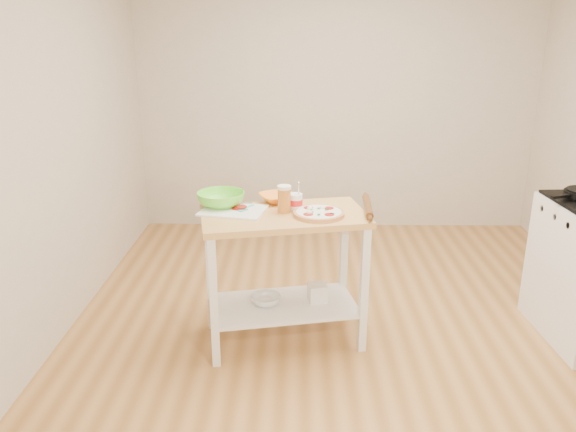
% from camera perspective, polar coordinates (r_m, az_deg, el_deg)
% --- Properties ---
extents(room_shell, '(4.04, 4.54, 2.74)m').
position_cam_1_polar(room_shell, '(3.54, 7.47, 7.58)').
color(room_shell, '#B57F43').
rests_on(room_shell, ground).
extents(prep_island, '(1.13, 0.76, 0.90)m').
position_cam_1_polar(prep_island, '(3.64, -0.43, -3.60)').
color(prep_island, tan).
rests_on(prep_island, ground).
extents(pizza, '(0.32, 0.32, 0.05)m').
position_cam_1_polar(pizza, '(3.52, 3.12, 0.31)').
color(pizza, tan).
rests_on(pizza, prep_island).
extents(cutting_board, '(0.45, 0.38, 0.04)m').
position_cam_1_polar(cutting_board, '(3.61, -5.60, 0.63)').
color(cutting_board, white).
rests_on(cutting_board, prep_island).
extents(spatula, '(0.09, 0.15, 0.01)m').
position_cam_1_polar(spatula, '(3.61, -4.32, 0.79)').
color(spatula, '#41C5BE').
rests_on(spatula, cutting_board).
extents(knife, '(0.27, 0.08, 0.01)m').
position_cam_1_polar(knife, '(3.70, -6.28, 1.19)').
color(knife, silver).
rests_on(knife, cutting_board).
extents(orange_bowl, '(0.31, 0.31, 0.06)m').
position_cam_1_polar(orange_bowl, '(3.78, -1.12, 1.85)').
color(orange_bowl, orange).
rests_on(orange_bowl, prep_island).
extents(green_bowl, '(0.42, 0.42, 0.10)m').
position_cam_1_polar(green_bowl, '(3.70, -6.83, 1.68)').
color(green_bowl, '#6AE739').
rests_on(green_bowl, prep_island).
extents(beer_pint, '(0.09, 0.09, 0.18)m').
position_cam_1_polar(beer_pint, '(3.55, -0.39, 1.75)').
color(beer_pint, '#BC6E25').
rests_on(beer_pint, prep_island).
extents(yogurt_tub, '(0.09, 0.09, 0.19)m').
position_cam_1_polar(yogurt_tub, '(3.60, 0.77, 1.44)').
color(yogurt_tub, white).
rests_on(yogurt_tub, prep_island).
extents(rolling_pin, '(0.07, 0.42, 0.05)m').
position_cam_1_polar(rolling_pin, '(3.65, 8.10, 0.96)').
color(rolling_pin, '#5D3615').
rests_on(rolling_pin, prep_island).
extents(shelf_glass_bowl, '(0.25, 0.25, 0.06)m').
position_cam_1_polar(shelf_glass_bowl, '(3.79, -2.25, -8.51)').
color(shelf_glass_bowl, silver).
rests_on(shelf_glass_bowl, prep_island).
extents(shelf_bin, '(0.14, 0.14, 0.12)m').
position_cam_1_polar(shelf_bin, '(3.83, 3.01, -7.77)').
color(shelf_bin, white).
rests_on(shelf_bin, prep_island).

